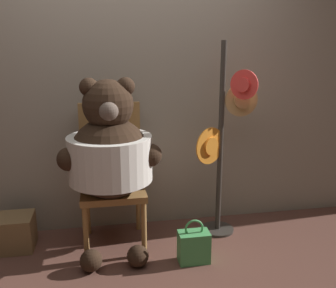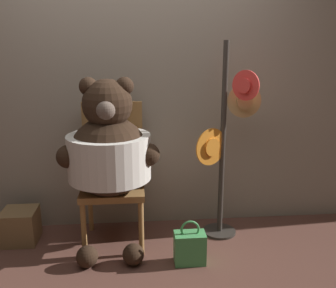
{
  "view_description": "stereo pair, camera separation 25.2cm",
  "coord_description": "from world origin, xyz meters",
  "px_view_note": "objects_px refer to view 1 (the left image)",
  "views": [
    {
      "loc": [
        -0.22,
        -2.36,
        1.55
      ],
      "look_at": [
        0.29,
        0.41,
        0.82
      ],
      "focal_mm": 40.0,
      "sensor_mm": 36.0,
      "label": 1
    },
    {
      "loc": [
        0.03,
        -2.39,
        1.55
      ],
      "look_at": [
        0.29,
        0.41,
        0.82
      ],
      "focal_mm": 40.0,
      "sensor_mm": 36.0,
      "label": 2
    }
  ],
  "objects_px": {
    "chair": "(112,172)",
    "hat_display_rack": "(225,141)",
    "handbag_on_ground": "(194,246)",
    "teddy_bear": "(110,153)"
  },
  "relations": [
    {
      "from": "hat_display_rack",
      "to": "handbag_on_ground",
      "type": "xyz_separation_m",
      "value": [
        -0.35,
        -0.4,
        -0.69
      ]
    },
    {
      "from": "hat_display_rack",
      "to": "teddy_bear",
      "type": "bearing_deg",
      "value": -172.54
    },
    {
      "from": "teddy_bear",
      "to": "hat_display_rack",
      "type": "bearing_deg",
      "value": 7.46
    },
    {
      "from": "teddy_bear",
      "to": "hat_display_rack",
      "type": "relative_size",
      "value": 0.84
    },
    {
      "from": "chair",
      "to": "handbag_on_ground",
      "type": "xyz_separation_m",
      "value": [
        0.57,
        -0.46,
        -0.46
      ]
    },
    {
      "from": "chair",
      "to": "teddy_bear",
      "type": "bearing_deg",
      "value": -94.19
    },
    {
      "from": "teddy_bear",
      "to": "handbag_on_ground",
      "type": "distance_m",
      "value": 0.93
    },
    {
      "from": "chair",
      "to": "handbag_on_ground",
      "type": "relative_size",
      "value": 3.32
    },
    {
      "from": "chair",
      "to": "hat_display_rack",
      "type": "height_order",
      "value": "hat_display_rack"
    },
    {
      "from": "hat_display_rack",
      "to": "handbag_on_ground",
      "type": "bearing_deg",
      "value": -130.94
    }
  ]
}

